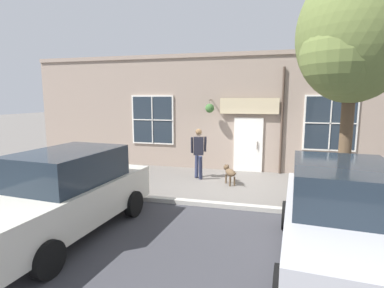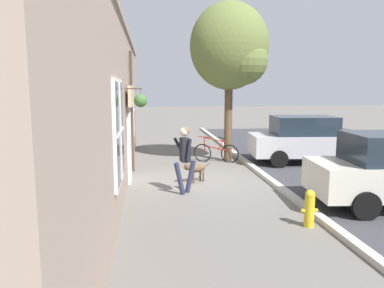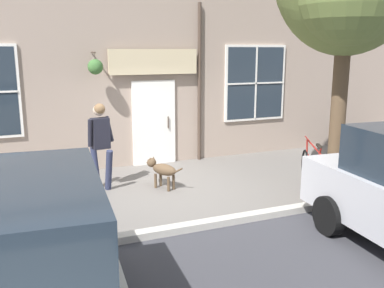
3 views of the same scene
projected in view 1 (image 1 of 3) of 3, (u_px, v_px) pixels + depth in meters
The scene contains 9 objects.
ground_plane at pixel (235, 186), 9.73m from camera, with size 90.00×90.00×0.00m, color #66605B.
storefront_facade at pixel (243, 112), 11.63m from camera, with size 0.95×18.00×4.57m.
pedestrian_walking at pixel (199, 148), 10.52m from camera, with size 0.64×0.55×1.79m.
dog_on_leash at pixel (230, 172), 9.93m from camera, with size 0.91×0.55×0.63m.
street_tree_by_curb at pixel (351, 40), 6.97m from camera, with size 2.92×2.62×5.92m.
leaning_bicycle at pixel (333, 190), 8.10m from camera, with size 1.64×0.67×1.01m.
parked_car_nearest_curb at pixel (65, 193), 6.22m from camera, with size 4.43×2.20×1.75m.
parked_car_mid_block at pixel (341, 217), 4.94m from camera, with size 4.43×2.20×1.75m.
fire_hydrant at pixel (95, 179), 9.14m from camera, with size 0.34×0.20×0.77m.
Camera 1 is at (9.47, 0.99, 2.82)m, focal length 28.00 mm.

